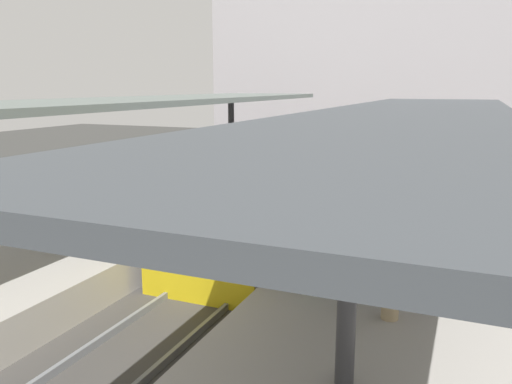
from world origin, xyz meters
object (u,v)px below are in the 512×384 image
litter_bin (377,199)px  passenger_mid_platform (316,244)px  commuter_train (289,184)px  platform_sign (431,180)px  passenger_far_end (392,267)px  passenger_near_bench (140,185)px  platform_bench (424,213)px

litter_bin → passenger_mid_platform: bearing=-89.8°
commuter_train → passenger_mid_platform: (2.62, -6.03, 0.16)m
platform_sign → passenger_mid_platform: platform_sign is taller
passenger_mid_platform → passenger_far_end: bearing=-23.2°
passenger_near_bench → passenger_mid_platform: 6.89m
litter_bin → passenger_far_end: 7.26m
litter_bin → passenger_far_end: passenger_far_end is taller
platform_bench → platform_sign: bearing=-82.9°
platform_bench → passenger_far_end: (-0.02, -5.53, 0.40)m
platform_sign → passenger_near_bench: (-7.74, -0.01, -0.69)m
passenger_far_end → litter_bin: bearing=101.6°
platform_sign → litter_bin: platform_sign is taller
commuter_train → platform_sign: (4.28, -2.78, 0.90)m
commuter_train → litter_bin: (2.59, 0.45, -0.33)m
passenger_mid_platform → passenger_far_end: size_ratio=1.02×
platform_sign → passenger_near_bench: size_ratio=1.24×
litter_bin → platform_sign: bearing=-62.4°
platform_sign → commuter_train: bearing=147.0°
passenger_mid_platform → commuter_train: bearing=113.5°
passenger_near_bench → passenger_far_end: 8.45m
commuter_train → passenger_far_end: bearing=-58.6°
commuter_train → passenger_mid_platform: commuter_train is taller
platform_sign → passenger_mid_platform: 3.72m
litter_bin → passenger_far_end: (1.46, -7.09, 0.47)m
platform_bench → passenger_mid_platform: bearing=-106.5°
passenger_near_bench → platform_sign: bearing=0.0°
commuter_train → platform_bench: bearing=-15.2°
platform_bench → litter_bin: bearing=133.6°
platform_bench → passenger_near_bench: bearing=-167.5°
commuter_train → passenger_far_end: (4.05, -6.64, 0.14)m
platform_bench → passenger_mid_platform: passenger_mid_platform is taller
passenger_mid_platform → passenger_far_end: (1.43, -0.61, -0.02)m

